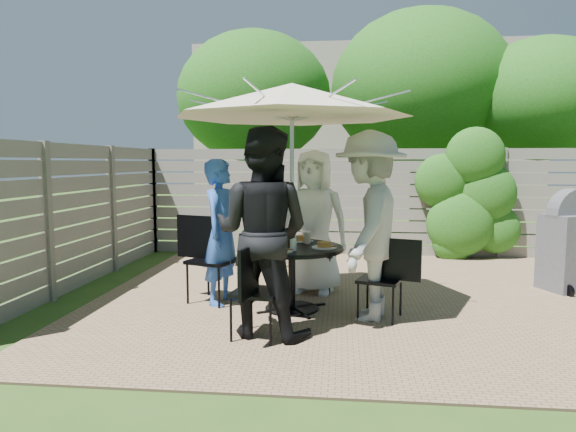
# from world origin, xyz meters

# --- Properties ---
(backyard_envelope) EXTENTS (60.00, 60.00, 5.00)m
(backyard_envelope) POSITION_xyz_m (0.09, 10.29, 2.61)
(backyard_envelope) COLOR #305019
(backyard_envelope) RESTS_ON ground
(patio_table) EXTENTS (1.31, 1.31, 0.71)m
(patio_table) POSITION_xyz_m (-1.17, -0.43, 0.50)
(patio_table) COLOR black
(patio_table) RESTS_ON ground
(umbrella) EXTENTS (3.02, 3.02, 2.43)m
(umbrella) POSITION_xyz_m (-1.17, -0.43, 2.25)
(umbrella) COLOR silver
(umbrella) RESTS_ON ground
(chair_back) EXTENTS (0.54, 0.73, 0.97)m
(chair_back) POSITION_xyz_m (-0.95, 0.51, 0.29)
(chair_back) COLOR black
(chair_back) RESTS_ON ground
(person_back) EXTENTS (0.97, 0.75, 1.76)m
(person_back) POSITION_xyz_m (-0.98, 0.38, 0.88)
(person_back) COLOR white
(person_back) RESTS_ON ground
(chair_left) EXTENTS (0.77, 0.61, 1.00)m
(chair_left) POSITION_xyz_m (-2.11, -0.20, 0.30)
(chair_left) COLOR black
(chair_left) RESTS_ON ground
(person_left) EXTENTS (0.52, 0.68, 1.65)m
(person_left) POSITION_xyz_m (-1.98, -0.24, 0.82)
(person_left) COLOR blue
(person_left) RESTS_ON ground
(chair_front) EXTENTS (0.50, 0.67, 0.89)m
(chair_front) POSITION_xyz_m (-1.40, -1.37, 0.27)
(chair_front) COLOR black
(chair_front) RESTS_ON ground
(person_front) EXTENTS (1.08, 0.93, 1.93)m
(person_front) POSITION_xyz_m (-1.37, -1.24, 0.96)
(person_front) COLOR black
(person_front) RESTS_ON ground
(chair_right) EXTENTS (0.65, 0.52, 0.85)m
(chair_right) POSITION_xyz_m (-0.24, -0.66, 0.26)
(chair_right) COLOR black
(chair_right) RESTS_ON ground
(person_right) EXTENTS (0.99, 1.38, 1.93)m
(person_right) POSITION_xyz_m (-0.37, -0.63, 0.96)
(person_right) COLOR #A5A5A1
(person_right) RESTS_ON ground
(plate_back) EXTENTS (0.26, 0.26, 0.06)m
(plate_back) POSITION_xyz_m (-1.09, -0.08, 0.74)
(plate_back) COLOR white
(plate_back) RESTS_ON patio_table
(plate_left) EXTENTS (0.26, 0.26, 0.06)m
(plate_left) POSITION_xyz_m (-1.52, -0.35, 0.74)
(plate_left) COLOR white
(plate_left) RESTS_ON patio_table
(plate_front) EXTENTS (0.26, 0.26, 0.06)m
(plate_front) POSITION_xyz_m (-1.26, -0.78, 0.74)
(plate_front) COLOR white
(plate_front) RESTS_ON patio_table
(plate_right) EXTENTS (0.26, 0.26, 0.06)m
(plate_right) POSITION_xyz_m (-0.82, -0.52, 0.74)
(plate_right) COLOR white
(plate_right) RESTS_ON patio_table
(glass_back) EXTENTS (0.07, 0.07, 0.14)m
(glass_back) POSITION_xyz_m (-1.22, -0.15, 0.78)
(glass_back) COLOR silver
(glass_back) RESTS_ON patio_table
(glass_left) EXTENTS (0.07, 0.07, 0.14)m
(glass_left) POSITION_xyz_m (-1.45, -0.47, 0.78)
(glass_left) COLOR silver
(glass_left) RESTS_ON patio_table
(glass_front) EXTENTS (0.07, 0.07, 0.14)m
(glass_front) POSITION_xyz_m (-1.13, -0.71, 0.78)
(glass_front) COLOR silver
(glass_front) RESTS_ON patio_table
(syrup_jug) EXTENTS (0.09, 0.09, 0.16)m
(syrup_jug) POSITION_xyz_m (-1.22, -0.37, 0.79)
(syrup_jug) COLOR #59280C
(syrup_jug) RESTS_ON patio_table
(coffee_cup) EXTENTS (0.08, 0.08, 0.12)m
(coffee_cup) POSITION_xyz_m (-1.03, -0.24, 0.77)
(coffee_cup) COLOR #C6B293
(coffee_cup) RESTS_ON patio_table
(bicycle) EXTENTS (1.11, 1.92, 0.95)m
(bicycle) POSITION_xyz_m (-1.74, 2.60, 0.48)
(bicycle) COLOR #333338
(bicycle) RESTS_ON ground
(bbq_grill) EXTENTS (0.77, 0.69, 1.29)m
(bbq_grill) POSITION_xyz_m (2.19, 0.79, 0.59)
(bbq_grill) COLOR #545459
(bbq_grill) RESTS_ON ground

